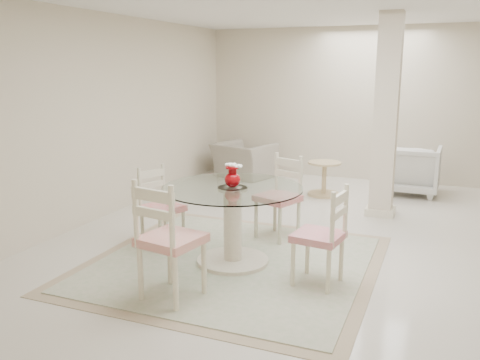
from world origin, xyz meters
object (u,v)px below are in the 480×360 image
at_px(dining_chair_south, 165,232).
at_px(armchair_white, 412,169).
at_px(red_vase, 233,176).
at_px(dining_chair_east, 326,229).
at_px(recliner_taupe, 244,161).
at_px(dining_chair_west, 159,201).
at_px(dining_chair_north, 281,191).
at_px(column, 386,117).
at_px(dining_table, 233,225).
at_px(side_table, 324,180).

relative_size(dining_chair_south, armchair_white, 1.39).
height_order(dining_chair_south, armchair_white, dining_chair_south).
relative_size(red_vase, dining_chair_east, 0.23).
xyz_separation_m(red_vase, recliner_taupe, (-1.44, 3.95, -0.61)).
height_order(dining_chair_east, dining_chair_west, dining_chair_east).
distance_m(dining_chair_north, armchair_white, 3.14).
bearing_deg(red_vase, column, 63.91).
relative_size(column, dining_chair_west, 2.69).
bearing_deg(red_vase, armchair_white, 68.81).
distance_m(column, dining_table, 2.87).
bearing_deg(dining_chair_east, dining_table, -92.66).
relative_size(dining_table, side_table, 2.63).
height_order(dining_chair_west, dining_chair_south, dining_chair_south).
bearing_deg(dining_chair_south, column, -101.42).
bearing_deg(armchair_white, dining_chair_south, 72.55).
bearing_deg(side_table, dining_chair_north, -90.51).
xyz_separation_m(dining_table, dining_chair_north, (0.20, 1.00, 0.16)).
height_order(recliner_taupe, side_table, recliner_taupe).
height_order(red_vase, side_table, red_vase).
xyz_separation_m(dining_table, dining_chair_east, (1.00, -0.19, 0.14)).
bearing_deg(dining_chair_west, recliner_taupe, 28.24).
bearing_deg(column, dining_chair_west, -134.35).
height_order(dining_chair_south, side_table, dining_chair_south).
bearing_deg(dining_chair_north, recliner_taupe, 139.73).
relative_size(dining_chair_east, armchair_white, 1.22).
bearing_deg(dining_chair_north, side_table, 110.02).
bearing_deg(red_vase, dining_chair_east, -10.89).
distance_m(dining_table, dining_chair_west, 1.02).
bearing_deg(armchair_white, side_table, 29.24).
xyz_separation_m(red_vase, armchair_white, (1.49, 3.86, -0.54)).
relative_size(recliner_taupe, armchair_white, 1.14).
bearing_deg(dining_chair_west, column, -22.98).
height_order(dining_chair_east, dining_chair_south, dining_chair_south).
bearing_deg(armchair_white, dining_chair_east, 84.72).
xyz_separation_m(recliner_taupe, armchair_white, (2.94, -0.09, 0.07)).
bearing_deg(dining_chair_west, dining_table, -80.21).
distance_m(dining_table, recliner_taupe, 4.21).
bearing_deg(recliner_taupe, dining_table, 127.08).
bearing_deg(dining_chair_east, armchair_white, -178.89).
bearing_deg(recliner_taupe, side_table, 172.69).
xyz_separation_m(dining_chair_east, dining_chair_north, (-0.80, 1.19, 0.02)).
distance_m(dining_chair_east, armchair_white, 4.08).
distance_m(dining_table, dining_chair_east, 1.03).
bearing_deg(dining_chair_west, side_table, -0.77).
xyz_separation_m(dining_chair_east, dining_chair_south, (-1.19, -0.82, 0.08)).
bearing_deg(armchair_white, column, 79.71).
distance_m(dining_chair_west, recliner_taupe, 3.78).
relative_size(red_vase, armchair_white, 0.28).
relative_size(dining_chair_east, dining_chair_south, 0.88).
xyz_separation_m(dining_chair_east, recliner_taupe, (-2.44, 4.14, -0.23)).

